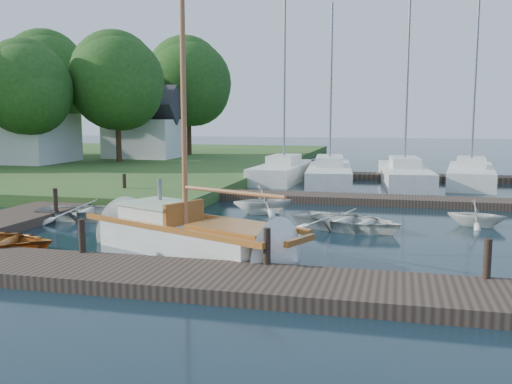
% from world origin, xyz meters
% --- Properties ---
extents(ground, '(160.00, 160.00, 0.00)m').
position_xyz_m(ground, '(0.00, 0.00, 0.00)').
color(ground, black).
rests_on(ground, ground).
extents(near_dock, '(18.00, 2.20, 0.30)m').
position_xyz_m(near_dock, '(0.00, -6.00, 0.15)').
color(near_dock, '#30221C').
rests_on(near_dock, ground).
extents(left_dock, '(2.20, 18.00, 0.30)m').
position_xyz_m(left_dock, '(-8.00, 2.00, 0.15)').
color(left_dock, '#30221C').
rests_on(left_dock, ground).
extents(far_dock, '(14.00, 1.60, 0.30)m').
position_xyz_m(far_dock, '(2.00, 6.50, 0.15)').
color(far_dock, '#30221C').
rests_on(far_dock, ground).
extents(pontoon, '(30.00, 1.60, 0.30)m').
position_xyz_m(pontoon, '(10.00, 16.00, 0.15)').
color(pontoon, '#30221C').
rests_on(pontoon, ground).
extents(mooring_post_1, '(0.16, 0.16, 0.80)m').
position_xyz_m(mooring_post_1, '(-3.00, -5.00, 0.70)').
color(mooring_post_1, black).
rests_on(mooring_post_1, near_dock).
extents(mooring_post_2, '(0.16, 0.16, 0.80)m').
position_xyz_m(mooring_post_2, '(1.50, -5.00, 0.70)').
color(mooring_post_2, black).
rests_on(mooring_post_2, near_dock).
extents(mooring_post_3, '(0.16, 0.16, 0.80)m').
position_xyz_m(mooring_post_3, '(6.00, -5.00, 0.70)').
color(mooring_post_3, black).
rests_on(mooring_post_3, near_dock).
extents(mooring_post_4, '(0.16, 0.16, 0.80)m').
position_xyz_m(mooring_post_4, '(-7.00, 0.00, 0.70)').
color(mooring_post_4, black).
rests_on(mooring_post_4, left_dock).
extents(mooring_post_5, '(0.16, 0.16, 0.80)m').
position_xyz_m(mooring_post_5, '(-7.00, 5.00, 0.70)').
color(mooring_post_5, black).
rests_on(mooring_post_5, left_dock).
extents(sailboat, '(7.33, 4.69, 9.83)m').
position_xyz_m(sailboat, '(-0.83, -3.14, 0.34)').
color(sailboat, beige).
rests_on(sailboat, ground).
extents(tender_a, '(3.98, 3.15, 0.74)m').
position_xyz_m(tender_a, '(-5.96, 0.50, 0.37)').
color(tender_a, beige).
rests_on(tender_a, ground).
extents(tender_b, '(2.81, 2.68, 1.15)m').
position_xyz_m(tender_b, '(-0.49, 3.00, 0.57)').
color(tender_b, beige).
rests_on(tender_b, ground).
extents(tender_c, '(4.23, 3.68, 0.73)m').
position_xyz_m(tender_c, '(2.75, 0.81, 0.37)').
color(tender_c, beige).
rests_on(tender_c, ground).
extents(tender_d, '(2.10, 1.91, 0.95)m').
position_xyz_m(tender_d, '(6.72, 2.38, 0.47)').
color(tender_d, beige).
rests_on(tender_d, ground).
extents(marina_boat_0, '(2.57, 7.73, 11.54)m').
position_xyz_m(marina_boat_0, '(-1.91, 13.96, 0.58)').
color(marina_boat_0, beige).
rests_on(marina_boat_0, ground).
extents(marina_boat_1, '(3.18, 9.43, 9.39)m').
position_xyz_m(marina_boat_1, '(0.63, 13.76, 0.55)').
color(marina_boat_1, beige).
rests_on(marina_boat_1, ground).
extents(marina_boat_2, '(2.96, 8.85, 11.03)m').
position_xyz_m(marina_boat_2, '(4.53, 13.90, 0.57)').
color(marina_boat_2, beige).
rests_on(marina_boat_2, ground).
extents(marina_boat_3, '(3.03, 8.15, 10.65)m').
position_xyz_m(marina_boat_3, '(7.90, 14.54, 0.57)').
color(marina_boat_3, beige).
rests_on(marina_boat_3, ground).
extents(house_a, '(6.30, 5.00, 6.29)m').
position_xyz_m(house_a, '(-20.00, 16.00, 2.96)').
color(house_a, silver).
rests_on(house_a, shore).
extents(house_c, '(5.25, 4.00, 5.28)m').
position_xyz_m(house_c, '(-14.00, 22.00, 2.58)').
color(house_c, silver).
rests_on(house_c, shore).
extents(tree_2, '(5.83, 5.75, 7.82)m').
position_xyz_m(tree_2, '(-18.00, 14.05, 5.25)').
color(tree_2, '#332114').
rests_on(tree_2, shore).
extents(tree_3, '(6.41, 6.38, 8.74)m').
position_xyz_m(tree_3, '(-14.00, 18.05, 5.81)').
color(tree_3, '#332114').
rests_on(tree_3, shore).
extents(tree_4, '(7.01, 7.01, 9.66)m').
position_xyz_m(tree_4, '(-22.00, 22.05, 6.37)').
color(tree_4, '#332114').
rests_on(tree_4, shore).
extents(tree_7, '(6.83, 6.83, 9.38)m').
position_xyz_m(tree_7, '(-12.00, 26.05, 6.20)').
color(tree_7, '#332114').
rests_on(tree_7, shore).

